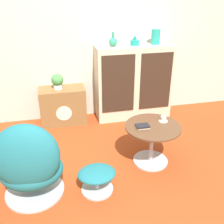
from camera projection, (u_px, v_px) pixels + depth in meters
name	position (u px, v px, depth m)	size (l,w,h in m)	color
ground_plane	(122.00, 178.00, 2.92)	(12.00, 12.00, 0.00)	#9E3D19
wall_back	(94.00, 33.00, 3.84)	(6.40, 0.06, 2.60)	beige
sideboard	(133.00, 82.00, 4.07)	(1.16, 0.39, 1.14)	beige
tv_console	(63.00, 106.00, 3.99)	(0.68, 0.38, 0.56)	brown
egg_chair	(29.00, 165.00, 2.51)	(0.69, 0.65, 0.86)	#B7B7BC
ottoman	(97.00, 176.00, 2.68)	(0.39, 0.33, 0.26)	#B7B7BC
coffee_table	(152.00, 138.00, 3.06)	(0.65, 0.65, 0.49)	#B7B7BC
vase_leftmost	(113.00, 42.00, 3.73)	(0.13, 0.13, 0.20)	#2D8E6B
vase_inner_left	(135.00, 42.00, 3.81)	(0.13, 0.13, 0.13)	teal
vase_inner_right	(156.00, 37.00, 3.84)	(0.13, 0.13, 0.22)	teal
potted_plant	(57.00, 81.00, 3.81)	(0.18, 0.18, 0.23)	silver
teacup	(163.00, 119.00, 3.08)	(0.11, 0.11, 0.06)	silver
book_stack	(143.00, 126.00, 2.94)	(0.15, 0.11, 0.03)	beige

